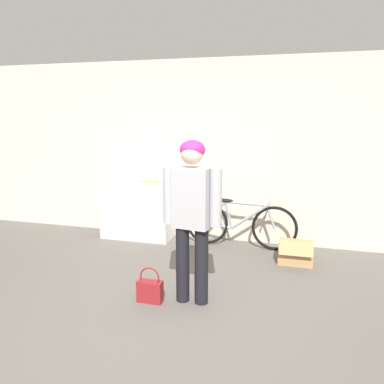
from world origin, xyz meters
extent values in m
plane|color=#605B56|center=(0.00, 0.00, 0.00)|extent=(14.00, 14.00, 0.00)
cube|color=beige|center=(0.00, 2.74, 1.30)|extent=(8.00, 0.06, 2.60)
cube|color=white|center=(0.55, 2.71, 0.35)|extent=(0.08, 0.01, 0.12)
cube|color=white|center=(-1.16, 2.47, 0.42)|extent=(1.04, 0.44, 0.84)
cylinder|color=black|center=(0.07, 0.75, 0.38)|extent=(0.13, 0.13, 0.77)
cylinder|color=black|center=(0.26, 0.75, 0.38)|extent=(0.13, 0.13, 0.77)
cube|color=#B2B2B7|center=(0.16, 0.75, 1.06)|extent=(0.37, 0.24, 0.58)
cylinder|color=#B2B2B7|center=(-0.07, 0.75, 1.07)|extent=(0.11, 0.11, 0.55)
cylinder|color=#B2B2B7|center=(0.39, 0.75, 1.07)|extent=(0.11, 0.11, 0.55)
sphere|color=beige|center=(0.16, 0.75, 1.47)|extent=(0.21, 0.21, 0.21)
ellipsoid|color=#EA2884|center=(0.16, 0.77, 1.51)|extent=(0.24, 0.22, 0.18)
torus|color=black|center=(-0.09, 2.46, 0.31)|extent=(0.62, 0.06, 0.62)
torus|color=black|center=(0.86, 2.44, 0.31)|extent=(0.62, 0.06, 0.62)
cylinder|color=#999EA3|center=(0.09, 2.46, 0.29)|extent=(0.37, 0.04, 0.08)
cylinder|color=#999EA3|center=(0.04, 2.46, 0.47)|extent=(0.29, 0.04, 0.35)
cylinder|color=#999EA3|center=(0.22, 2.46, 0.45)|extent=(0.13, 0.04, 0.38)
cylinder|color=#999EA3|center=(0.51, 2.45, 0.44)|extent=(0.50, 0.05, 0.39)
cylinder|color=#999EA3|center=(0.46, 2.45, 0.63)|extent=(0.57, 0.05, 0.05)
cylinder|color=#999EA3|center=(0.81, 2.44, 0.47)|extent=(0.15, 0.04, 0.32)
cylinder|color=#999EA3|center=(0.77, 2.44, 0.65)|extent=(0.07, 0.04, 0.08)
cylinder|color=#999EA3|center=(0.79, 2.44, 0.68)|extent=(0.04, 0.46, 0.02)
ellipsoid|color=black|center=(0.18, 2.46, 0.66)|extent=(0.22, 0.09, 0.05)
ellipsoid|color=#EAD64C|center=(-0.98, 2.53, 0.86)|extent=(0.15, 0.04, 0.04)
ellipsoid|color=#EAD64C|center=(-1.07, 2.55, 0.86)|extent=(0.13, 0.09, 0.03)
ellipsoid|color=#EAD64C|center=(-0.88, 2.55, 0.86)|extent=(0.13, 0.09, 0.03)
sphere|color=brown|center=(-1.13, 2.56, 0.86)|extent=(0.02, 0.02, 0.02)
cube|color=maroon|center=(-0.24, 0.63, 0.11)|extent=(0.25, 0.11, 0.22)
torus|color=maroon|center=(-0.24, 0.63, 0.26)|extent=(0.20, 0.02, 0.20)
cube|color=tan|center=(1.15, 2.08, 0.13)|extent=(0.42, 0.35, 0.25)
cube|color=tan|center=(1.15, 1.90, 0.24)|extent=(0.40, 0.13, 0.16)
camera|label=1|loc=(1.07, -2.56, 1.82)|focal=35.00mm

